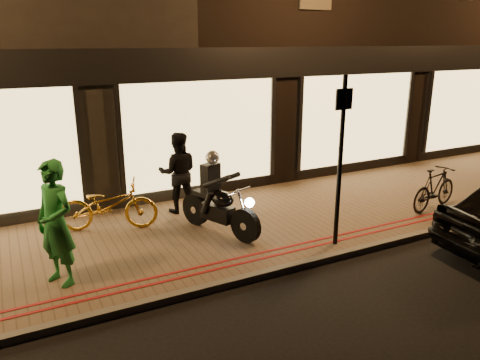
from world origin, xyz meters
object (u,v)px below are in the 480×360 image
at_px(motorcycle, 218,202).
at_px(bicycle_gold, 108,205).
at_px(sign_post, 341,153).
at_px(person_green, 56,224).

relative_size(motorcycle, bicycle_gold, 0.99).
xyz_separation_m(sign_post, person_green, (-4.59, 0.76, -0.72)).
distance_m(sign_post, person_green, 4.70).
bearing_deg(bicycle_gold, motorcycle, -102.02).
height_order(motorcycle, sign_post, sign_post).
bearing_deg(person_green, sign_post, 49.09).
height_order(sign_post, person_green, sign_post).
bearing_deg(bicycle_gold, sign_post, -106.90).
distance_m(motorcycle, sign_post, 2.45).
relative_size(sign_post, bicycle_gold, 1.61).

